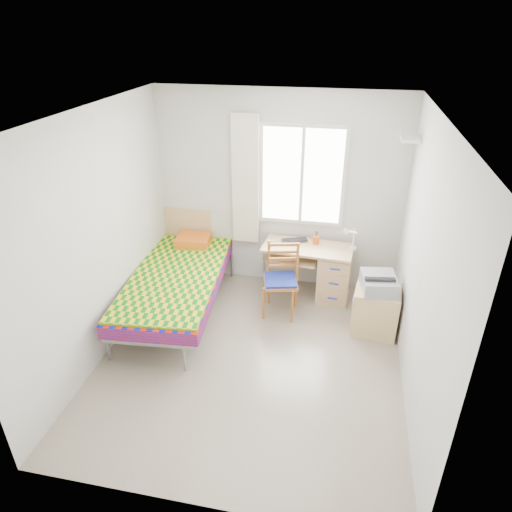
{
  "coord_description": "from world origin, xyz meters",
  "views": [
    {
      "loc": [
        0.83,
        -3.82,
        3.33
      ],
      "look_at": [
        -0.05,
        0.55,
        0.98
      ],
      "focal_mm": 32.0,
      "sensor_mm": 36.0,
      "label": 1
    }
  ],
  "objects_px": {
    "desk": "(329,271)",
    "printer": "(379,283)",
    "bed": "(179,277)",
    "chair": "(282,275)",
    "cabinet": "(375,310)"
  },
  "relations": [
    {
      "from": "desk",
      "to": "cabinet",
      "type": "xyz_separation_m",
      "value": [
        0.58,
        -0.63,
        -0.11
      ]
    },
    {
      "from": "bed",
      "to": "printer",
      "type": "height_order",
      "value": "bed"
    },
    {
      "from": "desk",
      "to": "cabinet",
      "type": "bearing_deg",
      "value": -42.91
    },
    {
      "from": "bed",
      "to": "printer",
      "type": "distance_m",
      "value": 2.4
    },
    {
      "from": "chair",
      "to": "printer",
      "type": "distance_m",
      "value": 1.16
    },
    {
      "from": "cabinet",
      "to": "printer",
      "type": "distance_m",
      "value": 0.37
    },
    {
      "from": "desk",
      "to": "printer",
      "type": "xyz_separation_m",
      "value": [
        0.57,
        -0.63,
        0.26
      ]
    },
    {
      "from": "chair",
      "to": "printer",
      "type": "bearing_deg",
      "value": -22.51
    },
    {
      "from": "bed",
      "to": "desk",
      "type": "xyz_separation_m",
      "value": [
        1.82,
        0.67,
        -0.08
      ]
    },
    {
      "from": "printer",
      "to": "bed",
      "type": "bearing_deg",
      "value": 172.63
    },
    {
      "from": "desk",
      "to": "printer",
      "type": "relative_size",
      "value": 2.44
    },
    {
      "from": "desk",
      "to": "cabinet",
      "type": "height_order",
      "value": "desk"
    },
    {
      "from": "desk",
      "to": "chair",
      "type": "xyz_separation_m",
      "value": [
        -0.56,
        -0.45,
        0.13
      ]
    },
    {
      "from": "bed",
      "to": "cabinet",
      "type": "relative_size",
      "value": 4.14
    },
    {
      "from": "bed",
      "to": "chair",
      "type": "xyz_separation_m",
      "value": [
        1.25,
        0.22,
        0.04
      ]
    }
  ]
}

